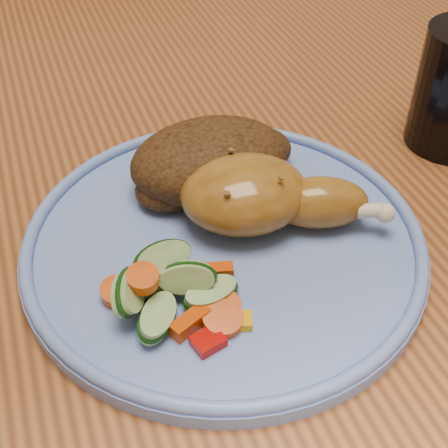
% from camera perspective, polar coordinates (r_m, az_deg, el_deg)
% --- Properties ---
extents(dining_table, '(0.90, 1.40, 0.75)m').
position_cam_1_polar(dining_table, '(0.59, 1.38, -3.51)').
color(dining_table, brown).
rests_on(dining_table, ground).
extents(chair_far, '(0.42, 0.42, 0.91)m').
position_cam_1_polar(chair_far, '(1.18, -9.96, 11.20)').
color(chair_far, '#4C2D16').
rests_on(chair_far, ground).
extents(plate, '(0.31, 0.31, 0.01)m').
position_cam_1_polar(plate, '(0.48, -0.00, -1.87)').
color(plate, '#637FCD').
rests_on(plate, dining_table).
extents(plate_rim, '(0.30, 0.30, 0.01)m').
position_cam_1_polar(plate_rim, '(0.47, -0.00, -0.90)').
color(plate_rim, '#637FCD').
rests_on(plate_rim, plate).
extents(chicken_leg, '(0.16, 0.11, 0.05)m').
position_cam_1_polar(chicken_leg, '(0.48, 3.55, 2.60)').
color(chicken_leg, '#97631F').
rests_on(chicken_leg, plate).
extents(rice_pilaf, '(0.14, 0.10, 0.06)m').
position_cam_1_polar(rice_pilaf, '(0.51, -1.02, 5.80)').
color(rice_pilaf, '#432710').
rests_on(rice_pilaf, plate).
extents(vegetable_pile, '(0.10, 0.09, 0.05)m').
position_cam_1_polar(vegetable_pile, '(0.42, -4.79, -6.15)').
color(vegetable_pile, '#A50A05').
rests_on(vegetable_pile, plate).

